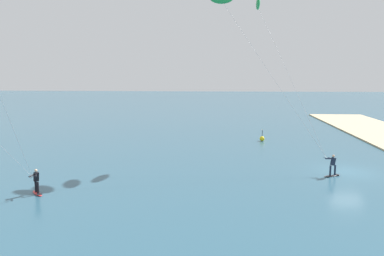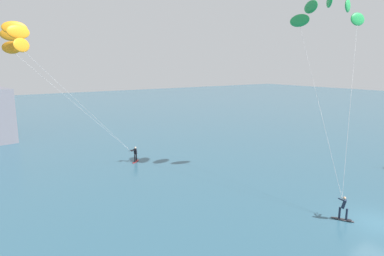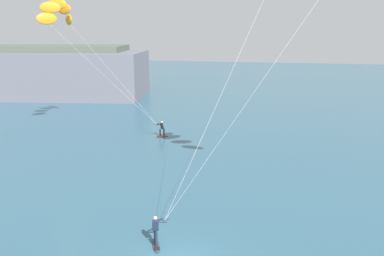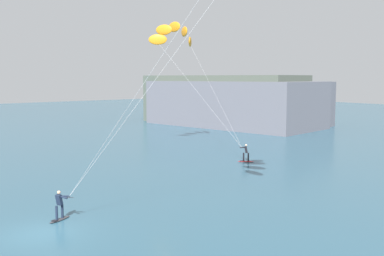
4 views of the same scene
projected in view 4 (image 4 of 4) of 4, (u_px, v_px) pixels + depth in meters
name	position (u px, v px, depth m)	size (l,w,h in m)	color
ground_plane	(41.00, 234.00, 22.84)	(240.00, 240.00, 0.00)	#2D566B
kitesurfer_mid_water	(177.00, 38.00, 48.53)	(12.29, 6.11, 13.88)	red
distant_headland	(233.00, 103.00, 75.48)	(32.80, 20.69, 8.23)	#4C564C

